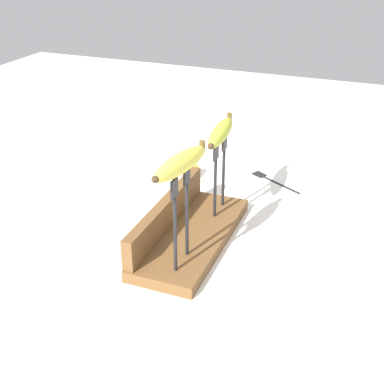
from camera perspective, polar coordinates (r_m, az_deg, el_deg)
The scene contains 9 objects.
ground_plane at distance 1.18m, azimuth 0.00°, elevation -5.45°, with size 3.00×3.00×0.00m, color silver.
wooden_board at distance 1.17m, azimuth 0.00°, elevation -4.92°, with size 0.38×0.15×0.03m, color brown.
board_backstop at distance 1.17m, azimuth -2.86°, elevation -2.35°, with size 0.37×0.02×0.07m, color brown.
fork_stand_left at distance 1.01m, azimuth -1.21°, elevation -2.09°, with size 0.09×0.01×0.20m.
fork_stand_right at distance 1.20m, azimuth 3.04°, elevation 2.51°, with size 0.09×0.01×0.18m.
banana_raised_left at distance 0.96m, azimuth -1.27°, elevation 3.15°, with size 0.17×0.07×0.04m.
banana_raised_right at distance 1.17m, azimuth 3.15°, elevation 6.52°, with size 0.18×0.05×0.04m.
fork_fallen_near at distance 1.47m, azimuth 8.51°, elevation 1.42°, with size 0.10×0.15×0.01m.
banana_chunk_near at distance 1.47m, azimuth -0.14°, elevation 2.34°, with size 0.04×0.04×0.04m.
Camera 1 is at (-0.92, -0.36, 0.64)m, focal length 48.86 mm.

